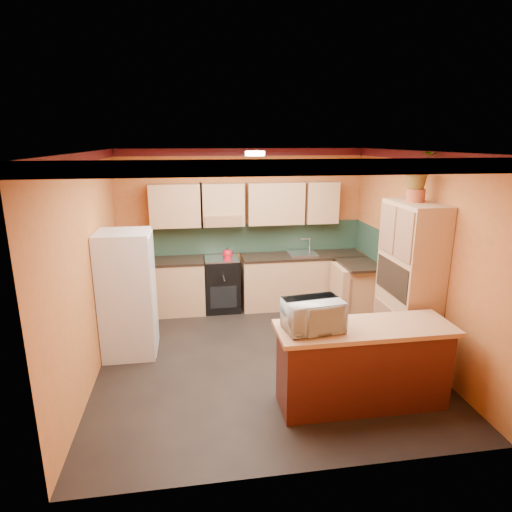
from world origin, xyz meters
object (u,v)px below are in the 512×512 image
Objects in this scene: base_cabinets_back at (258,283)px; stove at (222,284)px; fridge at (127,294)px; microwave at (313,315)px; breakfast_bar at (362,368)px; pantry at (409,284)px.

base_cabinets_back is 4.01× the size of stove.
fridge is at bearing -134.63° from stove.
microwave reaches higher than base_cabinets_back.
fridge reaches higher than base_cabinets_back.
stove is 0.54× the size of fridge.
fridge is at bearing 148.71° from breakfast_bar.
base_cabinets_back is 3.06m from microwave.
pantry reaches higher than stove.
pantry is (2.24, -2.12, 0.59)m from stove.
fridge is 2.90× the size of microwave.
breakfast_bar is (0.67, -2.99, 0.00)m from base_cabinets_back.
stove is at bearing 96.05° from microwave.
breakfast_bar is at bearing -66.57° from stove.
microwave is (-0.58, 0.00, 0.65)m from breakfast_bar.
fridge is 3.68m from pantry.
pantry is (3.60, -0.75, 0.20)m from fridge.
fridge reaches higher than breakfast_bar.
pantry is 3.58× the size of microwave.
base_cabinets_back is at bearing 0.00° from stove.
stove is 3.26m from breakfast_bar.
pantry is at bearing -52.76° from base_cabinets_back.
breakfast_bar is at bearing -31.29° from fridge.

